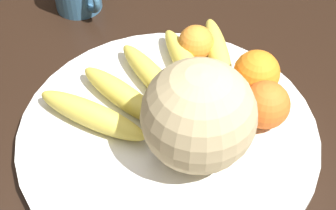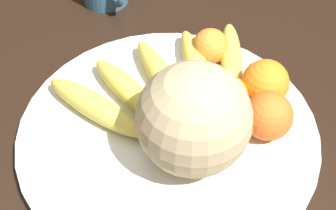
{
  "view_description": "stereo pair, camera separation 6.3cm",
  "coord_description": "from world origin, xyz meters",
  "px_view_note": "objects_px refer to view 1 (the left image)",
  "views": [
    {
      "loc": [
        -0.24,
        -0.27,
        1.26
      ],
      "look_at": [
        0.08,
        0.01,
        0.79
      ],
      "focal_mm": 50.0,
      "sensor_mm": 36.0,
      "label": 1
    },
    {
      "loc": [
        -0.2,
        -0.31,
        1.26
      ],
      "look_at": [
        0.08,
        0.01,
        0.79
      ],
      "focal_mm": 50.0,
      "sensor_mm": 36.0,
      "label": 2
    }
  ],
  "objects_px": {
    "orange_mid_center": "(223,89)",
    "orange_front_right": "(265,105)",
    "kitchen_table": "(139,208)",
    "melon": "(199,116)",
    "banana_bunch": "(155,83)",
    "orange_back_left": "(256,73)",
    "fruit_bowl": "(168,132)",
    "orange_front_left": "(196,43)"
  },
  "relations": [
    {
      "from": "kitchen_table",
      "to": "banana_bunch",
      "type": "relative_size",
      "value": 4.22
    },
    {
      "from": "orange_mid_center",
      "to": "melon",
      "type": "bearing_deg",
      "value": -163.81
    },
    {
      "from": "orange_front_right",
      "to": "orange_front_left",
      "type": "bearing_deg",
      "value": 74.12
    },
    {
      "from": "kitchen_table",
      "to": "orange_back_left",
      "type": "height_order",
      "value": "orange_back_left"
    },
    {
      "from": "fruit_bowl",
      "to": "orange_back_left",
      "type": "xyz_separation_m",
      "value": [
        0.14,
        -0.05,
        0.04
      ]
    },
    {
      "from": "melon",
      "to": "orange_mid_center",
      "type": "bearing_deg",
      "value": 16.19
    },
    {
      "from": "melon",
      "to": "orange_mid_center",
      "type": "xyz_separation_m",
      "value": [
        0.1,
        0.03,
        -0.05
      ]
    },
    {
      "from": "banana_bunch",
      "to": "orange_mid_center",
      "type": "distance_m",
      "value": 0.1
    },
    {
      "from": "kitchen_table",
      "to": "orange_front_right",
      "type": "height_order",
      "value": "orange_front_right"
    },
    {
      "from": "orange_front_left",
      "to": "orange_mid_center",
      "type": "height_order",
      "value": "orange_front_left"
    },
    {
      "from": "melon",
      "to": "banana_bunch",
      "type": "height_order",
      "value": "melon"
    },
    {
      "from": "kitchen_table",
      "to": "fruit_bowl",
      "type": "bearing_deg",
      "value": 6.5
    },
    {
      "from": "banana_bunch",
      "to": "orange_back_left",
      "type": "xyz_separation_m",
      "value": [
        0.1,
        -0.11,
        0.02
      ]
    },
    {
      "from": "orange_front_left",
      "to": "banana_bunch",
      "type": "bearing_deg",
      "value": -177.86
    },
    {
      "from": "melon",
      "to": "kitchen_table",
      "type": "bearing_deg",
      "value": 147.1
    },
    {
      "from": "kitchen_table",
      "to": "orange_back_left",
      "type": "bearing_deg",
      "value": -10.24
    },
    {
      "from": "orange_front_left",
      "to": "orange_front_right",
      "type": "relative_size",
      "value": 0.84
    },
    {
      "from": "orange_front_right",
      "to": "orange_back_left",
      "type": "xyz_separation_m",
      "value": [
        0.04,
        0.04,
        0.0
      ]
    },
    {
      "from": "fruit_bowl",
      "to": "orange_back_left",
      "type": "relative_size",
      "value": 6.14
    },
    {
      "from": "orange_mid_center",
      "to": "orange_back_left",
      "type": "xyz_separation_m",
      "value": [
        0.05,
        -0.02,
        0.01
      ]
    },
    {
      "from": "fruit_bowl",
      "to": "orange_front_left",
      "type": "distance_m",
      "value": 0.16
    },
    {
      "from": "orange_front_left",
      "to": "orange_front_right",
      "type": "bearing_deg",
      "value": -105.88
    },
    {
      "from": "orange_front_right",
      "to": "orange_mid_center",
      "type": "distance_m",
      "value": 0.07
    },
    {
      "from": "kitchen_table",
      "to": "orange_front_right",
      "type": "xyz_separation_m",
      "value": [
        0.18,
        -0.08,
        0.15
      ]
    },
    {
      "from": "melon",
      "to": "orange_back_left",
      "type": "xyz_separation_m",
      "value": [
        0.15,
        0.01,
        -0.04
      ]
    },
    {
      "from": "kitchen_table",
      "to": "orange_front_right",
      "type": "bearing_deg",
      "value": -25.62
    },
    {
      "from": "fruit_bowl",
      "to": "orange_mid_center",
      "type": "distance_m",
      "value": 0.1
    },
    {
      "from": "melon",
      "to": "orange_mid_center",
      "type": "height_order",
      "value": "melon"
    },
    {
      "from": "orange_mid_center",
      "to": "orange_front_right",
      "type": "bearing_deg",
      "value": -82.94
    },
    {
      "from": "melon",
      "to": "orange_front_left",
      "type": "height_order",
      "value": "melon"
    },
    {
      "from": "kitchen_table",
      "to": "orange_front_right",
      "type": "relative_size",
      "value": 20.26
    },
    {
      "from": "melon",
      "to": "orange_front_left",
      "type": "relative_size",
      "value": 2.55
    },
    {
      "from": "fruit_bowl",
      "to": "melon",
      "type": "distance_m",
      "value": 0.1
    },
    {
      "from": "orange_front_left",
      "to": "orange_mid_center",
      "type": "relative_size",
      "value": 1.02
    },
    {
      "from": "banana_bunch",
      "to": "orange_back_left",
      "type": "height_order",
      "value": "orange_back_left"
    },
    {
      "from": "fruit_bowl",
      "to": "orange_front_left",
      "type": "xyz_separation_m",
      "value": [
        0.14,
        0.07,
        0.04
      ]
    },
    {
      "from": "orange_back_left",
      "to": "banana_bunch",
      "type": "bearing_deg",
      "value": 132.44
    },
    {
      "from": "melon",
      "to": "orange_front_right",
      "type": "xyz_separation_m",
      "value": [
        0.1,
        -0.04,
        -0.04
      ]
    },
    {
      "from": "orange_front_left",
      "to": "melon",
      "type": "bearing_deg",
      "value": -141.12
    },
    {
      "from": "fruit_bowl",
      "to": "melon",
      "type": "xyz_separation_m",
      "value": [
        -0.01,
        -0.05,
        0.08
      ]
    },
    {
      "from": "melon",
      "to": "banana_bunch",
      "type": "bearing_deg",
      "value": 67.75
    },
    {
      "from": "kitchen_table",
      "to": "orange_back_left",
      "type": "distance_m",
      "value": 0.27
    }
  ]
}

